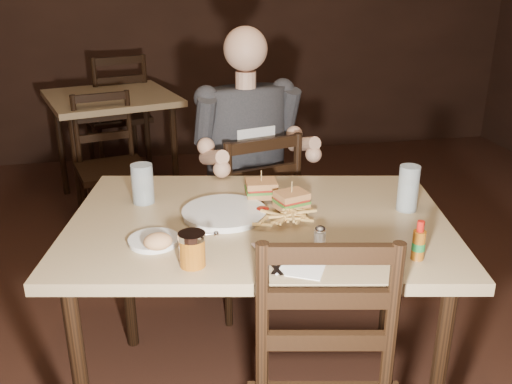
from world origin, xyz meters
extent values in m
cube|color=tan|center=(0.11, 0.34, 0.75)|extent=(1.43, 1.10, 0.04)
cylinder|color=black|center=(-0.51, 0.11, 0.36)|extent=(0.05, 0.05, 0.73)
cylinder|color=black|center=(-0.38, 0.79, 0.36)|extent=(0.05, 0.05, 0.73)
cylinder|color=black|center=(0.59, -0.11, 0.36)|extent=(0.05, 0.05, 0.73)
cylinder|color=black|center=(0.72, 0.57, 0.36)|extent=(0.05, 0.05, 0.73)
cube|color=tan|center=(-0.47, 2.50, 0.75)|extent=(0.98, 0.98, 0.04)
cylinder|color=black|center=(-0.69, 2.11, 0.36)|extent=(0.04, 0.04, 0.73)
cylinder|color=black|center=(-0.86, 2.72, 0.36)|extent=(0.04, 0.04, 0.73)
cylinder|color=black|center=(-0.07, 2.28, 0.36)|extent=(0.04, 0.04, 0.73)
cylinder|color=black|center=(-0.25, 2.89, 0.36)|extent=(0.04, 0.04, 0.73)
cylinder|color=white|center=(-0.01, 0.39, 0.78)|extent=(0.34, 0.34, 0.02)
ellipsoid|color=maroon|center=(0.13, 0.37, 0.79)|extent=(0.05, 0.05, 0.01)
cylinder|color=silver|center=(-0.28, 0.57, 0.84)|extent=(0.09, 0.09, 0.15)
cylinder|color=silver|center=(0.64, 0.32, 0.85)|extent=(0.08, 0.08, 0.16)
cube|color=white|center=(0.16, -0.01, 0.77)|extent=(0.18, 0.18, 0.00)
cube|color=silver|center=(0.07, 0.05, 0.78)|extent=(0.06, 0.21, 0.01)
cube|color=silver|center=(0.11, 0.02, 0.78)|extent=(0.10, 0.14, 0.01)
cylinder|color=white|center=(-0.25, 0.22, 0.78)|extent=(0.18, 0.18, 0.01)
ellipsoid|color=tan|center=(-0.24, 0.16, 0.81)|extent=(0.10, 0.09, 0.05)
camera|label=1|loc=(-0.25, -1.40, 1.58)|focal=40.00mm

